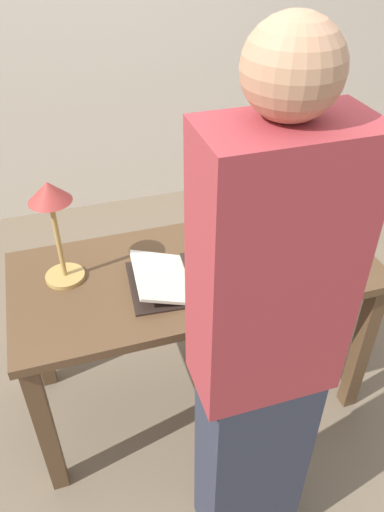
{
  "coord_description": "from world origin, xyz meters",
  "views": [
    {
      "loc": [
        -0.45,
        -1.4,
        1.9
      ],
      "look_at": [
        -0.02,
        -0.02,
        0.8
      ],
      "focal_mm": 35.0,
      "sensor_mm": 36.0,
      "label": 1
    }
  ],
  "objects_px": {
    "person_reader": "(261,367)",
    "reading_lamp": "(52,210)",
    "open_book": "(191,276)",
    "coffee_mug": "(249,260)",
    "book_standing_upright": "(276,227)",
    "book_stack_tall": "(309,223)"
  },
  "relations": [
    {
      "from": "open_book",
      "to": "person_reader",
      "type": "height_order",
      "value": "person_reader"
    },
    {
      "from": "person_reader",
      "to": "reading_lamp",
      "type": "bearing_deg",
      "value": -56.74
    },
    {
      "from": "book_stack_tall",
      "to": "coffee_mug",
      "type": "xyz_separation_m",
      "value": [
        -0.29,
        -0.1,
        -0.05
      ]
    },
    {
      "from": "reading_lamp",
      "to": "person_reader",
      "type": "distance_m",
      "value": 0.86
    },
    {
      "from": "book_standing_upright",
      "to": "person_reader",
      "type": "relative_size",
      "value": 0.12
    },
    {
      "from": "open_book",
      "to": "book_standing_upright",
      "type": "distance_m",
      "value": 0.39
    },
    {
      "from": "open_book",
      "to": "reading_lamp",
      "type": "relative_size",
      "value": 1.18
    },
    {
      "from": "open_book",
      "to": "person_reader",
      "type": "distance_m",
      "value": 0.56
    },
    {
      "from": "open_book",
      "to": "book_standing_upright",
      "type": "height_order",
      "value": "book_standing_upright"
    },
    {
      "from": "reading_lamp",
      "to": "coffee_mug",
      "type": "xyz_separation_m",
      "value": [
        0.66,
        -0.16,
        -0.25
      ]
    },
    {
      "from": "coffee_mug",
      "to": "person_reader",
      "type": "height_order",
      "value": "person_reader"
    },
    {
      "from": "person_reader",
      "to": "coffee_mug",
      "type": "bearing_deg",
      "value": -110.31
    },
    {
      "from": "open_book",
      "to": "book_stack_tall",
      "type": "relative_size",
      "value": 1.48
    },
    {
      "from": "coffee_mug",
      "to": "book_standing_upright",
      "type": "bearing_deg",
      "value": 31.14
    },
    {
      "from": "reading_lamp",
      "to": "person_reader",
      "type": "xyz_separation_m",
      "value": [
        0.46,
        -0.7,
        -0.16
      ]
    },
    {
      "from": "book_standing_upright",
      "to": "person_reader",
      "type": "distance_m",
      "value": 0.72
    },
    {
      "from": "open_book",
      "to": "book_stack_tall",
      "type": "distance_m",
      "value": 0.53
    },
    {
      "from": "reading_lamp",
      "to": "book_stack_tall",
      "type": "bearing_deg",
      "value": -3.29
    },
    {
      "from": "book_stack_tall",
      "to": "coffee_mug",
      "type": "height_order",
      "value": "book_stack_tall"
    },
    {
      "from": "coffee_mug",
      "to": "reading_lamp",
      "type": "bearing_deg",
      "value": 166.8
    },
    {
      "from": "open_book",
      "to": "coffee_mug",
      "type": "relative_size",
      "value": 3.94
    },
    {
      "from": "book_stack_tall",
      "to": "person_reader",
      "type": "relative_size",
      "value": 0.18
    }
  ]
}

